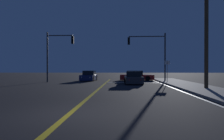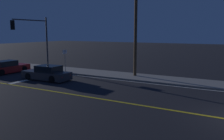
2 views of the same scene
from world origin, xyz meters
The scene contains 9 objects.
sidewalk_right centered at (7.89, 9.48, 0.07)m, with size 3.20×34.14×0.15m, color gray.
lane_line_center centered at (0.00, 9.48, 0.01)m, with size 0.20×32.25×0.01m, color gold.
lane_line_edge_right centered at (6.04, 9.48, 0.01)m, with size 0.16×32.25×0.01m, color silver.
stop_bar centered at (3.15, 17.47, 0.01)m, with size 6.29×0.50×0.01m, color silver.
car_side_waiting_red centered at (3.74, 22.39, 0.58)m, with size 4.59×1.98×1.34m.
car_parked_curb_charcoal centered at (3.03, 15.97, 0.58)m, with size 1.93×4.68×1.34m.
traffic_signal_near_right centered at (5.43, 19.77, 4.03)m, with size 4.67×0.28×5.97m.
utility_pole_right centered at (8.19, 9.41, 4.87)m, with size 1.89×0.29×9.30m.
street_sign_corner centered at (6.79, 16.97, 1.69)m, with size 0.56×0.14×2.52m.
Camera 2 is at (-12.80, 0.38, 4.37)m, focal length 37.87 mm.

